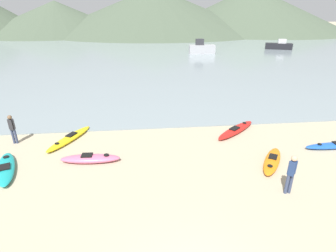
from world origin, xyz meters
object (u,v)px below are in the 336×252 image
Objects in this scene: kayak_on_sand_2 at (70,138)px; kayak_on_sand_3 at (6,168)px; kayak_on_sand_4 at (272,161)px; person_near_foreground at (291,172)px; kayak_on_sand_0 at (90,159)px; kayak_on_sand_1 at (236,130)px; person_near_waterline at (12,128)px; moored_boat_1 at (202,48)px; kayak_on_sand_5 at (335,145)px; moored_boat_0 at (279,46)px.

kayak_on_sand_3 reaches higher than kayak_on_sand_2.
kayak_on_sand_4 is 1.58× the size of person_near_foreground.
kayak_on_sand_4 is at bearing -6.97° from kayak_on_sand_0.
person_near_foreground is at bearing -89.68° from kayak_on_sand_1.
person_near_foreground is 1.03× the size of person_near_waterline.
moored_boat_1 reaches higher than person_near_waterline.
kayak_on_sand_3 is 11.63m from person_near_foreground.
kayak_on_sand_5 is at bearing 36.46° from person_near_foreground.
kayak_on_sand_3 is at bearing -75.53° from person_near_waterline.
person_near_waterline is (-12.41, 3.33, 0.76)m from kayak_on_sand_4.
kayak_on_sand_5 is at bearing -9.63° from kayak_on_sand_2.
kayak_on_sand_3 is at bearing -115.74° from moored_boat_1.
person_near_waterline is at bearing -179.22° from kayak_on_sand_1.
moored_boat_0 is (20.46, 40.38, -0.23)m from person_near_foreground.
kayak_on_sand_1 is 0.72× the size of moored_boat_1.
kayak_on_sand_1 is 11.61m from kayak_on_sand_3.
kayak_on_sand_0 is at bearing -162.20° from kayak_on_sand_1.
kayak_on_sand_4 is at bearing -82.60° from kayak_on_sand_1.
moored_boat_0 reaches higher than person_near_foreground.
kayak_on_sand_0 is 1.74× the size of person_near_waterline.
kayak_on_sand_4 is 12.87m from person_near_waterline.
kayak_on_sand_0 is 1.69× the size of person_near_foreground.
person_near_waterline is at bearing -179.05° from kayak_on_sand_2.
kayak_on_sand_3 reaches higher than kayak_on_sand_1.
kayak_on_sand_4 is (9.67, -3.38, 0.00)m from kayak_on_sand_2.
kayak_on_sand_1 is 0.63× the size of moored_boat_0.
person_near_foreground is at bearing -101.43° from kayak_on_sand_4.
kayak_on_sand_0 is at bearing 158.33° from person_near_foreground.
person_near_waterline is (-11.95, -0.16, 0.76)m from kayak_on_sand_1.
kayak_on_sand_5 is 40.58m from moored_boat_0.
kayak_on_sand_0 is 0.83× the size of kayak_on_sand_2.
kayak_on_sand_4 is 0.60× the size of moored_boat_1.
kayak_on_sand_0 is 0.56× the size of moored_boat_0.
kayak_on_sand_1 is 40.39m from moored_boat_0.
kayak_on_sand_2 is at bearing -179.27° from kayak_on_sand_1.
kayak_on_sand_2 is at bearing 170.37° from kayak_on_sand_5.
kayak_on_sand_1 is 0.96× the size of kayak_on_sand_5.
person_near_waterline is 0.32× the size of moored_boat_0.
kayak_on_sand_1 is 9.22m from kayak_on_sand_2.
kayak_on_sand_1 is (7.75, 2.49, -0.04)m from kayak_on_sand_0.
kayak_on_sand_1 is at bearing 14.40° from kayak_on_sand_3.
moored_boat_0 is at bearing 49.89° from kayak_on_sand_3.
kayak_on_sand_2 is 2.03× the size of person_near_foreground.
moored_boat_0 is (28.25, 37.28, 0.52)m from kayak_on_sand_0.
kayak_on_sand_3 is at bearing -165.60° from kayak_on_sand_1.
moored_boat_1 is at bearing 61.29° from person_near_waterline.
moored_boat_1 reaches higher than kayak_on_sand_1.
moored_boat_0 is at bearing 49.60° from kayak_on_sand_2.
kayak_on_sand_4 is at bearing -117.63° from moored_boat_0.
kayak_on_sand_4 is (0.45, -3.49, 0.00)m from kayak_on_sand_1.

